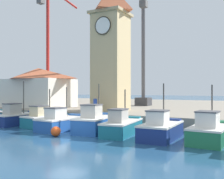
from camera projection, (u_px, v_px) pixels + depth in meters
The scene contains 15 objects.
ground_plane at pixel (66, 139), 18.46m from camera, with size 300.00×300.00×0.00m, color navy.
quay_wharf at pixel (172, 108), 42.36m from camera, with size 120.00×40.00×1.11m, color gray.
fishing_boat_left_outer at pixel (18, 117), 26.01m from camera, with size 1.98×4.78×4.34m.
fishing_boat_left_inner at pixel (45, 119), 24.67m from camera, with size 2.69×4.44×3.55m.
fishing_boat_mid_left at pixel (62, 122), 22.58m from camera, with size 2.39×4.79×3.72m.
fishing_boat_center at pixel (96, 122), 21.51m from camera, with size 2.75×5.03×3.97m.
fishing_boat_mid_right at pixel (122, 126), 20.17m from camera, with size 2.37×5.20×3.49m.
fishing_boat_right_inner at pixel (161, 129), 18.38m from camera, with size 2.28×4.72×3.93m.
fishing_boat_right_outer at pixel (210, 131), 17.20m from camera, with size 2.39×4.87×3.81m.
clock_tower at pixel (111, 44), 29.80m from camera, with size 3.92×3.92×15.88m.
warehouse_left at pixel (38, 87), 36.28m from camera, with size 9.51×6.43×5.37m.
port_crane_near at pixel (48, 57), 45.27m from camera, with size 3.42×7.20×20.57m.
port_crane_far at pixel (143, 60), 39.46m from camera, with size 3.94×8.22×18.14m.
mooring_buoy at pixel (56, 131), 19.42m from camera, with size 0.74×0.74×0.74m, color #E54C19.
dock_worker_near_tower at pixel (95, 104), 27.30m from camera, with size 0.34×0.22×1.62m.
Camera 1 is at (11.66, -14.67, 3.44)m, focal length 42.00 mm.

